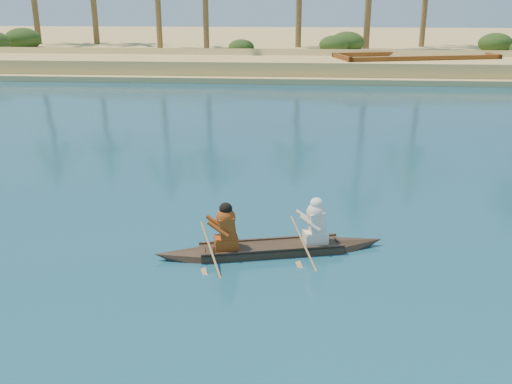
# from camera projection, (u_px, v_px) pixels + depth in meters

# --- Properties ---
(ground) EXTENTS (160.00, 160.00, 0.00)m
(ground) POSITION_uv_depth(u_px,v_px,m) (398.00, 197.00, 16.09)
(ground) COLOR #0B244C
(ground) RESTS_ON ground
(sandy_embankment) EXTENTS (150.00, 51.00, 1.50)m
(sandy_embankment) POSITION_uv_depth(u_px,v_px,m) (331.00, 47.00, 60.16)
(sandy_embankment) COLOR tan
(sandy_embankment) RESTS_ON ground
(shrub_cluster) EXTENTS (100.00, 6.00, 2.40)m
(shrub_cluster) POSITION_uv_depth(u_px,v_px,m) (339.00, 53.00, 45.43)
(shrub_cluster) COLOR #253814
(shrub_cluster) RESTS_ON ground
(canoe) EXTENTS (5.13, 1.90, 1.41)m
(canoe) POSITION_uv_depth(u_px,v_px,m) (271.00, 241.00, 12.50)
(canoe) COLOR #3A2B20
(canoe) RESTS_ON ground
(barge_mid) EXTENTS (11.88, 6.64, 1.88)m
(barge_mid) POSITION_uv_depth(u_px,v_px,m) (415.00, 67.00, 40.95)
(barge_mid) COLOR brown
(barge_mid) RESTS_ON ground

